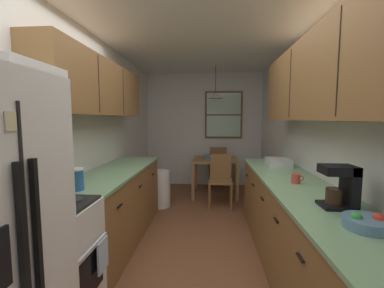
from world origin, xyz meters
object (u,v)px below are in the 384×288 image
Objects in this scene: dining_table at (215,164)px; coffee_maker at (342,186)px; dish_rack at (278,163)px; stove_range at (45,268)px; fruit_bowl at (367,222)px; dining_chair_far at (217,164)px; storage_canister at (76,179)px; mug_by_coffeemaker at (296,179)px; table_serving_bowl at (209,157)px; microwave_over_range at (17,89)px; trash_bin at (161,189)px; dining_chair_near at (220,177)px.

coffee_maker reaches higher than dining_table.
dish_rack reaches higher than dining_table.
stove_range reaches higher than fruit_bowl.
dining_chair_far is at bearing 84.05° from dining_table.
dining_chair_far is at bearing 101.01° from coffee_maker.
dish_rack is (0.73, -2.31, 0.45)m from dining_chair_far.
dining_chair_far is at bearing 69.80° from storage_canister.
dining_chair_far is 3.97m from coffee_maker.
mug_by_coffeemaker is at bearing 97.64° from coffee_maker.
table_serving_bowl is at bearing -107.01° from dining_chair_far.
microwave_over_range reaches higher than dining_table.
microwave_over_range is 2.86m from dish_rack.
storage_canister is at bearing -110.20° from dining_chair_far.
microwave_over_range is at bearing 179.97° from stove_range.
mug_by_coffeemaker is at bearing -74.11° from dining_table.
dining_table is 4.15× the size of table_serving_bowl.
mug_by_coffeemaker is at bearing 23.28° from stove_range.
table_serving_bowl is (1.13, 3.44, 0.29)m from stove_range.
storage_canister is 1.58× the size of mug_by_coffeemaker.
fruit_bowl is at bearing -58.19° from trash_bin.
dish_rack is at bearing -55.84° from dining_chair_near.
dining_chair_far is at bearing 72.06° from stove_range.
storage_canister reaches higher than dish_rack.
storage_canister is 0.65× the size of coffee_maker.
microwave_over_range is 3.35m from dining_chair_near.
dish_rack is at bearing 40.41° from stove_range.
microwave_over_range is 3.82m from dining_table.
dining_chair_near is at bearing 59.83° from storage_canister.
dining_chair_near is 4.72× the size of storage_canister.
coffee_maker reaches higher than dining_chair_near.
dining_chair_far is 2.65× the size of dish_rack.
microwave_over_range is (-0.11, 0.00, 1.23)m from stove_range.
mug_by_coffeemaker is at bearing -71.99° from table_serving_bowl.
dining_chair_near is 2.74m from coffee_maker.
storage_canister is 0.56× the size of dish_rack.
dining_chair_far reaches higher than trash_bin.
mug_by_coffeemaker is at bearing -78.30° from dining_chair_far.
dining_chair_near is at bearing 124.16° from dish_rack.
mug_by_coffeemaker reaches higher than dining_chair_near.
dining_chair_near is 3.52× the size of fruit_bowl.
stove_range is 1.22× the size of dining_chair_far.
storage_canister is 3.19m from table_serving_bowl.
microwave_over_range is 0.62× the size of dining_chair_near.
dish_rack reaches higher than dining_chair_near.
microwave_over_range is at bearing -109.79° from table_serving_bowl.
stove_range is 5.22× the size of table_serving_bowl.
dining_chair_near is 3.04m from fruit_bowl.
trash_bin is at bearing 133.08° from mug_by_coffeemaker.
stove_range is 1.22× the size of dining_chair_near.
storage_canister is at bearing -169.17° from mug_by_coffeemaker.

